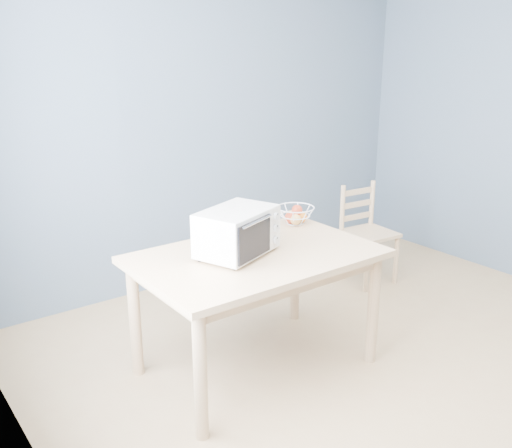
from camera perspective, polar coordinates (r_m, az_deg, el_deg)
room at (r=3.11m, az=18.86°, el=5.24°), size 4.01×4.51×2.61m
dining_table at (r=3.35m, az=0.05°, el=-4.56°), size 1.40×0.90×0.75m
toaster_oven at (r=3.23m, az=-2.08°, el=-0.82°), size 0.54×0.47×0.27m
fruit_basket at (r=3.85m, az=3.93°, el=0.91°), size 0.27×0.27×0.13m
dining_chair at (r=4.83m, az=10.94°, el=-1.02°), size 0.41×0.41×0.81m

